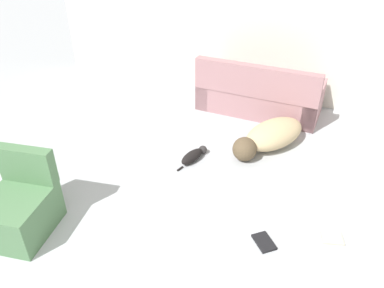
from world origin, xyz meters
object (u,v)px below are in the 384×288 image
Objects in this scene: cat at (194,155)px; side_chair at (20,208)px; dog at (270,136)px; book_black at (264,242)px; book_cream at (332,238)px; couch at (259,95)px.

cat is 2.05m from side_chair.
dog reaches higher than cat.
dog is 1.05m from cat.
side_chair reaches higher than book_black.
book_cream is (1.72, -0.74, -0.05)m from cat.
couch is at bearing 118.74° from book_cream.
book_black is (0.69, -2.64, -0.25)m from couch.
book_black is at bearing 107.31° from couch.
side_chair reaches higher than dog.
dog is 5.58× the size of book_cream.
cat reaches higher than book_black.
book_black is 0.35× the size of side_chair.
dog is at bearing 122.88° from book_cream.
couch reaches higher than dog.
book_cream is at bearing 26.19° from book_black.
book_black is (0.31, -1.70, -0.15)m from dog.
book_black is (1.13, -1.04, -0.05)m from cat.
couch reaches higher than book_cream.
book_black is at bearing -115.95° from cat.
cat reaches higher than book_cream.
couch is 2.35× the size of side_chair.
couch reaches higher than cat.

